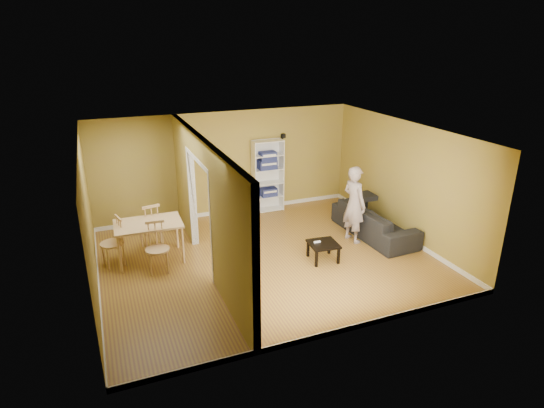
{
  "coord_description": "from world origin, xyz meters",
  "views": [
    {
      "loc": [
        -2.98,
        -7.78,
        4.32
      ],
      "look_at": [
        0.2,
        0.2,
        1.1
      ],
      "focal_mm": 30.0,
      "sensor_mm": 36.0,
      "label": 1
    }
  ],
  "objects_px": {
    "sofa": "(375,217)",
    "dining_table": "(148,226)",
    "chair_far": "(150,225)",
    "bookshelf": "(267,176)",
    "coffee_table": "(323,246)",
    "chair_left": "(112,242)",
    "chair_near": "(157,248)",
    "person": "(355,198)"
  },
  "relations": [
    {
      "from": "sofa",
      "to": "dining_table",
      "type": "distance_m",
      "value": 4.95
    },
    {
      "from": "sofa",
      "to": "chair_far",
      "type": "distance_m",
      "value": 4.96
    },
    {
      "from": "bookshelf",
      "to": "coffee_table",
      "type": "height_order",
      "value": "bookshelf"
    },
    {
      "from": "chair_left",
      "to": "chair_near",
      "type": "distance_m",
      "value": 0.99
    },
    {
      "from": "bookshelf",
      "to": "coffee_table",
      "type": "bearing_deg",
      "value": -89.52
    },
    {
      "from": "coffee_table",
      "to": "dining_table",
      "type": "relative_size",
      "value": 0.43
    },
    {
      "from": "sofa",
      "to": "bookshelf",
      "type": "xyz_separation_m",
      "value": [
        -1.68,
        2.41,
        0.49
      ]
    },
    {
      "from": "sofa",
      "to": "chair_far",
      "type": "xyz_separation_m",
      "value": [
        -4.81,
        1.2,
        0.08
      ]
    },
    {
      "from": "chair_left",
      "to": "person",
      "type": "bearing_deg",
      "value": 67.35
    },
    {
      "from": "dining_table",
      "to": "chair_near",
      "type": "distance_m",
      "value": 0.61
    },
    {
      "from": "chair_far",
      "to": "bookshelf",
      "type": "bearing_deg",
      "value": -170.01
    },
    {
      "from": "sofa",
      "to": "chair_far",
      "type": "bearing_deg",
      "value": 73.8
    },
    {
      "from": "sofa",
      "to": "dining_table",
      "type": "bearing_deg",
      "value": 80.34
    },
    {
      "from": "coffee_table",
      "to": "chair_near",
      "type": "xyz_separation_m",
      "value": [
        -3.17,
        0.75,
        0.18
      ]
    },
    {
      "from": "bookshelf",
      "to": "dining_table",
      "type": "xyz_separation_m",
      "value": [
        -3.22,
        -1.77,
        -0.19
      ]
    },
    {
      "from": "person",
      "to": "sofa",
      "type": "bearing_deg",
      "value": -94.41
    },
    {
      "from": "chair_near",
      "to": "sofa",
      "type": "bearing_deg",
      "value": 3.88
    },
    {
      "from": "bookshelf",
      "to": "dining_table",
      "type": "height_order",
      "value": "bookshelf"
    },
    {
      "from": "dining_table",
      "to": "chair_far",
      "type": "distance_m",
      "value": 0.61
    },
    {
      "from": "chair_left",
      "to": "chair_far",
      "type": "relative_size",
      "value": 0.96
    },
    {
      "from": "chair_far",
      "to": "sofa",
      "type": "bearing_deg",
      "value": 154.87
    },
    {
      "from": "coffee_table",
      "to": "chair_near",
      "type": "height_order",
      "value": "chair_near"
    },
    {
      "from": "person",
      "to": "bookshelf",
      "type": "bearing_deg",
      "value": 12.43
    },
    {
      "from": "person",
      "to": "coffee_table",
      "type": "relative_size",
      "value": 3.56
    },
    {
      "from": "chair_left",
      "to": "chair_far",
      "type": "bearing_deg",
      "value": 108.97
    },
    {
      "from": "chair_left",
      "to": "chair_far",
      "type": "height_order",
      "value": "chair_far"
    },
    {
      "from": "sofa",
      "to": "dining_table",
      "type": "height_order",
      "value": "sofa"
    },
    {
      "from": "sofa",
      "to": "bookshelf",
      "type": "height_order",
      "value": "bookshelf"
    },
    {
      "from": "sofa",
      "to": "coffee_table",
      "type": "height_order",
      "value": "sofa"
    },
    {
      "from": "person",
      "to": "chair_far",
      "type": "relative_size",
      "value": 1.94
    },
    {
      "from": "person",
      "to": "chair_far",
      "type": "bearing_deg",
      "value": 62.27
    },
    {
      "from": "coffee_table",
      "to": "chair_left",
      "type": "bearing_deg",
      "value": 161.24
    },
    {
      "from": "coffee_table",
      "to": "chair_near",
      "type": "distance_m",
      "value": 3.26
    },
    {
      "from": "bookshelf",
      "to": "dining_table",
      "type": "relative_size",
      "value": 1.43
    },
    {
      "from": "chair_far",
      "to": "coffee_table",
      "type": "bearing_deg",
      "value": 138.24
    },
    {
      "from": "sofa",
      "to": "person",
      "type": "distance_m",
      "value": 0.84
    },
    {
      "from": "person",
      "to": "dining_table",
      "type": "distance_m",
      "value": 4.36
    },
    {
      "from": "bookshelf",
      "to": "dining_table",
      "type": "distance_m",
      "value": 3.68
    },
    {
      "from": "coffee_table",
      "to": "chair_left",
      "type": "height_order",
      "value": "chair_left"
    },
    {
      "from": "chair_left",
      "to": "sofa",
      "type": "bearing_deg",
      "value": 68.96
    },
    {
      "from": "bookshelf",
      "to": "coffee_table",
      "type": "distance_m",
      "value": 3.14
    },
    {
      "from": "bookshelf",
      "to": "sofa",
      "type": "bearing_deg",
      "value": -55.11
    }
  ]
}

